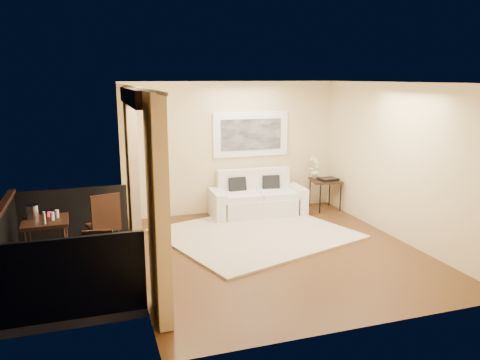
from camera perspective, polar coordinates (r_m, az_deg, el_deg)
name	(u,v)px	position (r m, az deg, el deg)	size (l,w,h in m)	color
floor	(277,251)	(7.74, 4.52, -8.67)	(5.00, 5.00, 0.00)	#543318
room_shell	(137,96)	(6.69, -12.47, 9.92)	(5.00, 6.40, 5.00)	white
balcony	(60,266)	(7.17, -21.09, -9.74)	(1.81, 2.60, 1.17)	#605B56
curtains	(142,180)	(6.85, -11.84, -0.01)	(0.16, 4.80, 2.64)	tan
artwork	(251,134)	(9.74, 1.35, 5.59)	(1.62, 0.07, 0.92)	white
rug	(256,234)	(8.48, 1.93, -6.56)	(3.07, 2.67, 0.04)	beige
sofa	(257,199)	(9.63, 2.06, -2.34)	(1.94, 0.89, 0.92)	white
side_table	(325,182)	(10.10, 10.38, -0.27)	(0.71, 0.71, 0.65)	black
tray	(328,179)	(10.02, 10.71, 0.10)	(0.38, 0.28, 0.05)	black
orchid	(315,167)	(10.11, 9.12, 1.61)	(0.27, 0.18, 0.52)	white
bistro_table	(46,225)	(7.40, -22.62, -5.13)	(0.66, 0.66, 0.75)	black
balcony_chair_far	(105,220)	(7.60, -16.16, -4.72)	(0.54, 0.55, 1.04)	black
balcony_chair_near	(98,260)	(6.29, -16.92, -9.36)	(0.44, 0.44, 0.88)	black
ice_bucket	(33,212)	(7.51, -23.97, -3.55)	(0.18, 0.18, 0.20)	silver
candle	(50,214)	(7.52, -22.20, -3.90)	(0.06, 0.06, 0.07)	red
vase	(44,218)	(7.16, -22.76, -4.27)	(0.04, 0.04, 0.18)	white
glass_a	(52,216)	(7.32, -21.93, -4.11)	(0.06, 0.06, 0.12)	white
glass_b	(57,214)	(7.41, -21.44, -3.85)	(0.06, 0.06, 0.12)	silver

